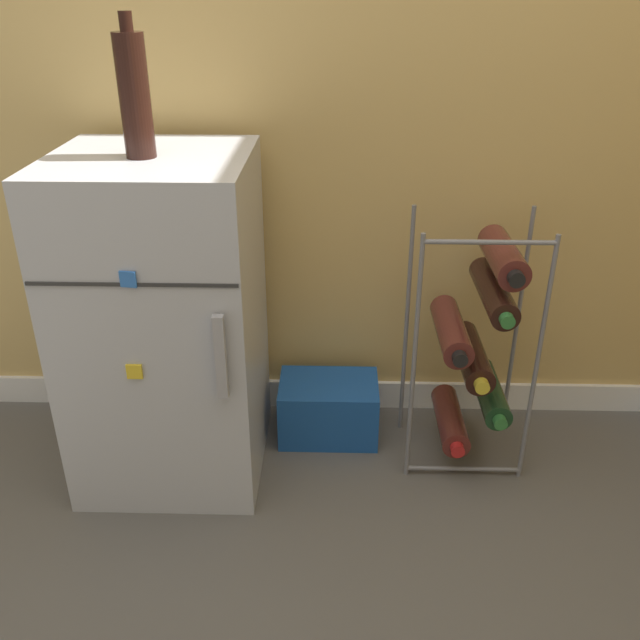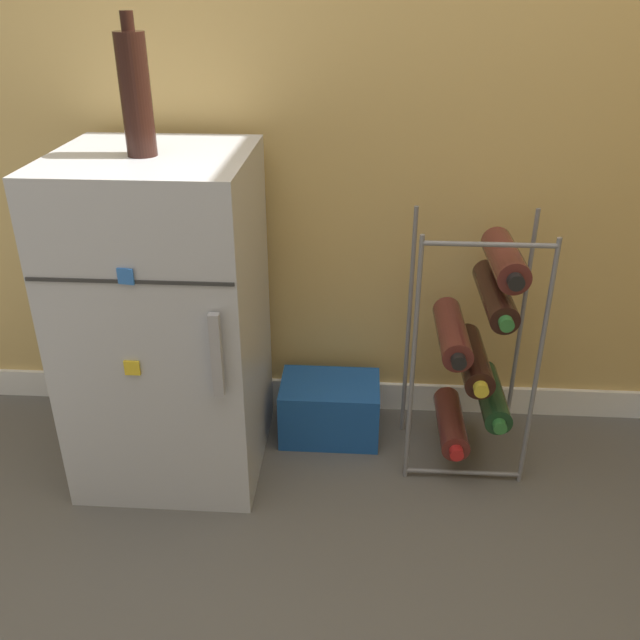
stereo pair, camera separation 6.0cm
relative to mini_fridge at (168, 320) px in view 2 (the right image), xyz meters
name	(u,v)px [view 2 (the right image)]	position (x,y,z in m)	size (l,w,h in m)	color
ground_plane	(374,582)	(0.55, -0.43, -0.43)	(14.00, 14.00, 0.00)	#56544F
mini_fridge	(168,320)	(0.00, 0.00, 0.00)	(0.47, 0.49, 0.86)	#B7BABF
wine_rack	(477,344)	(0.81, 0.05, -0.07)	(0.32, 0.33, 0.70)	slate
soda_box	(330,408)	(0.42, 0.13, -0.34)	(0.29, 0.20, 0.17)	#194C9E
fridge_top_bottle	(136,94)	(-0.01, -0.02, 0.57)	(0.07, 0.07, 0.30)	black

